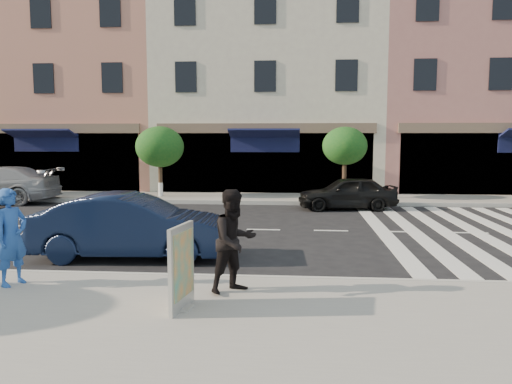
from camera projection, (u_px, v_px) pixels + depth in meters
name	position (u px, v px, depth m)	size (l,w,h in m)	color
ground	(251.00, 264.00, 10.92)	(120.00, 120.00, 0.00)	black
sidewalk_near	(228.00, 324.00, 7.19)	(60.00, 4.50, 0.15)	gray
sidewalk_far	(274.00, 198.00, 21.80)	(60.00, 3.00, 0.15)	gray
building_west_mid	(83.00, 60.00, 27.87)	(10.00, 9.00, 14.00)	#BD7563
building_centre	(270.00, 86.00, 27.18)	(11.00, 9.00, 11.00)	beige
building_east_mid	(499.00, 65.00, 26.10)	(13.00, 9.00, 13.00)	#AE7067
street_tree_wb	(160.00, 147.00, 21.76)	(2.10, 2.10, 3.06)	#473323
street_tree_c	(345.00, 146.00, 21.11)	(1.90, 1.90, 3.04)	#473323
photographer	(12.00, 237.00, 8.78)	(0.63, 0.41, 1.72)	#224C9C
walker	(234.00, 241.00, 8.38)	(0.85, 0.66, 1.75)	black
poster_board	(182.00, 269.00, 7.54)	(0.35, 0.85, 1.30)	beige
car_near_mid	(132.00, 226.00, 11.35)	(1.56, 4.47, 1.47)	black
car_far_mid	(347.00, 193.00, 19.00)	(1.49, 3.71, 1.27)	black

